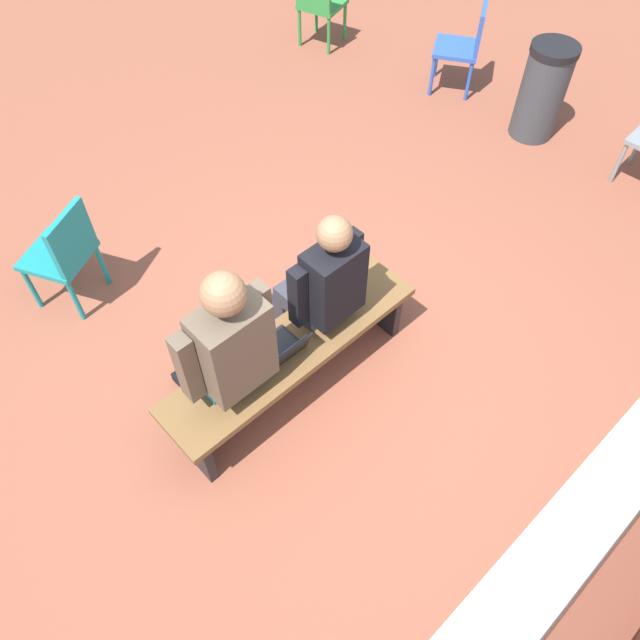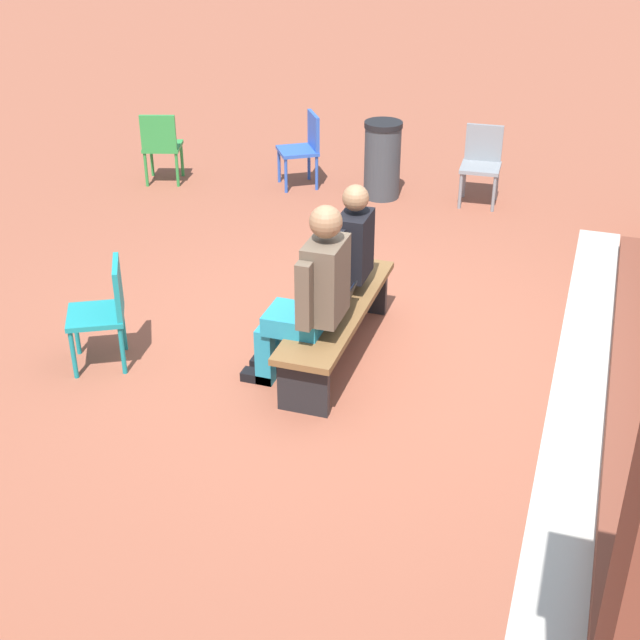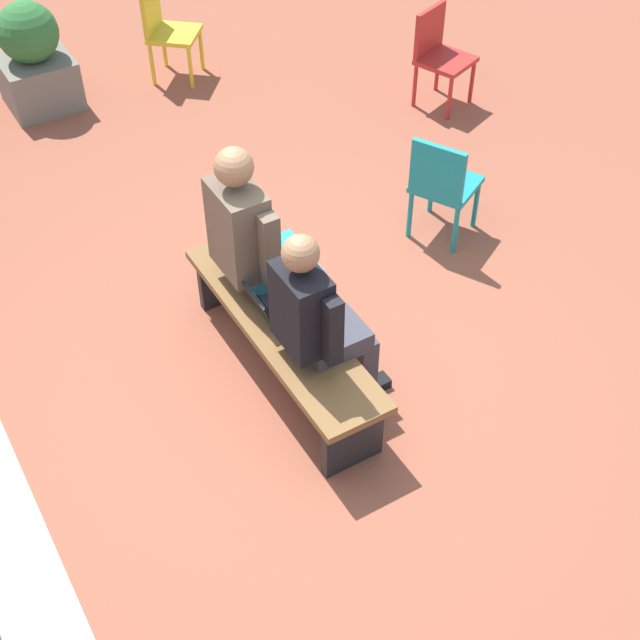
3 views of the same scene
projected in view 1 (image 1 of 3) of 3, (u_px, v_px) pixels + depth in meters
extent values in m
plane|color=brown|center=(313.00, 386.00, 4.17)|extent=(60.00, 60.00, 0.00)
cube|color=#B7B2A8|center=(521.00, 596.00, 3.36)|extent=(6.40, 0.40, 0.01)
cube|color=brown|center=(292.00, 347.00, 3.85)|extent=(1.80, 0.44, 0.05)
cube|color=black|center=(378.00, 302.00, 4.36)|extent=(0.06, 0.37, 0.40)
cube|color=black|center=(192.00, 444.00, 3.69)|extent=(0.06, 0.37, 0.40)
cube|color=#383842|center=(311.00, 297.00, 3.99)|extent=(0.31, 0.37, 0.13)
cube|color=#383842|center=(302.00, 302.00, 4.33)|extent=(0.10, 0.11, 0.45)
cube|color=black|center=(297.00, 315.00, 4.51)|extent=(0.10, 0.22, 0.06)
cube|color=#383842|center=(284.00, 315.00, 4.26)|extent=(0.10, 0.11, 0.45)
cube|color=black|center=(280.00, 327.00, 4.44)|extent=(0.10, 0.22, 0.06)
cube|color=black|center=(333.00, 281.00, 3.65)|extent=(0.35, 0.22, 0.52)
cube|color=#195133|center=(320.00, 275.00, 3.73)|extent=(0.05, 0.01, 0.31)
cube|color=black|center=(352.00, 259.00, 3.78)|extent=(0.08, 0.09, 0.44)
cube|color=black|center=(298.00, 297.00, 3.60)|extent=(0.08, 0.09, 0.44)
sphere|color=#8C6647|center=(335.00, 234.00, 3.34)|extent=(0.20, 0.20, 0.20)
cube|color=teal|center=(216.00, 360.00, 3.69)|extent=(0.35, 0.42, 0.15)
cube|color=teal|center=(214.00, 357.00, 4.05)|extent=(0.11, 0.12, 0.45)
cube|color=black|center=(212.00, 367.00, 4.22)|extent=(0.11, 0.25, 0.07)
cube|color=teal|center=(190.00, 374.00, 3.97)|extent=(0.11, 0.12, 0.45)
cube|color=black|center=(189.00, 383.00, 4.14)|extent=(0.11, 0.25, 0.07)
cube|color=brown|center=(233.00, 347.00, 3.30)|extent=(0.40, 0.25, 0.58)
cube|color=brown|center=(261.00, 317.00, 3.45)|extent=(0.09, 0.10, 0.50)
cube|color=brown|center=(187.00, 368.00, 3.24)|extent=(0.09, 0.10, 0.50)
sphere|color=#8C6647|center=(223.00, 294.00, 2.95)|extent=(0.23, 0.23, 0.23)
cube|color=black|center=(274.00, 350.00, 3.80)|extent=(0.32, 0.22, 0.02)
cube|color=#2D2D33|center=(273.00, 348.00, 3.79)|extent=(0.29, 0.15, 0.00)
cube|color=black|center=(288.00, 354.00, 3.65)|extent=(0.32, 0.07, 0.19)
cube|color=#33519E|center=(288.00, 353.00, 3.65)|extent=(0.28, 0.06, 0.17)
cube|color=teal|center=(58.00, 255.00, 4.34)|extent=(0.57, 0.57, 0.04)
cube|color=teal|center=(71.00, 239.00, 4.13)|extent=(0.37, 0.22, 0.40)
cylinder|color=teal|center=(60.00, 253.00, 4.65)|extent=(0.04, 0.04, 0.40)
cylinder|color=teal|center=(32.00, 288.00, 4.44)|extent=(0.04, 0.04, 0.40)
cylinder|color=teal|center=(103.00, 265.00, 4.58)|extent=(0.04, 0.04, 0.40)
cylinder|color=teal|center=(76.00, 300.00, 4.37)|extent=(0.04, 0.04, 0.40)
cylinder|color=gray|center=(619.00, 163.00, 5.30)|extent=(0.04, 0.04, 0.40)
cylinder|color=gray|center=(638.00, 144.00, 5.46)|extent=(0.04, 0.04, 0.40)
cube|color=#2D893D|center=(322.00, 4.00, 6.58)|extent=(0.53, 0.53, 0.04)
cylinder|color=#2D893D|center=(345.00, 21.00, 6.80)|extent=(0.04, 0.04, 0.40)
cylinder|color=#2D893D|center=(316.00, 13.00, 6.91)|extent=(0.04, 0.04, 0.40)
cylinder|color=#2D893D|center=(329.00, 36.00, 6.60)|extent=(0.04, 0.04, 0.40)
cylinder|color=#2D893D|center=(300.00, 28.00, 6.71)|extent=(0.04, 0.04, 0.40)
cube|color=#2D56B7|center=(456.00, 48.00, 6.03)|extent=(0.58, 0.58, 0.04)
cube|color=#2D56B7|center=(481.00, 28.00, 5.83)|extent=(0.36, 0.25, 0.40)
cylinder|color=#2D56B7|center=(437.00, 58.00, 6.34)|extent=(0.04, 0.04, 0.40)
cylinder|color=#2D56B7|center=(432.00, 77.00, 6.13)|extent=(0.04, 0.04, 0.40)
cylinder|color=#2D56B7|center=(472.00, 62.00, 6.29)|extent=(0.04, 0.04, 0.40)
cylinder|color=#2D56B7|center=(469.00, 81.00, 6.07)|extent=(0.04, 0.04, 0.40)
cylinder|color=#383D42|center=(541.00, 95.00, 5.58)|extent=(0.40, 0.40, 0.80)
cylinder|color=black|center=(556.00, 49.00, 5.24)|extent=(0.42, 0.42, 0.06)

